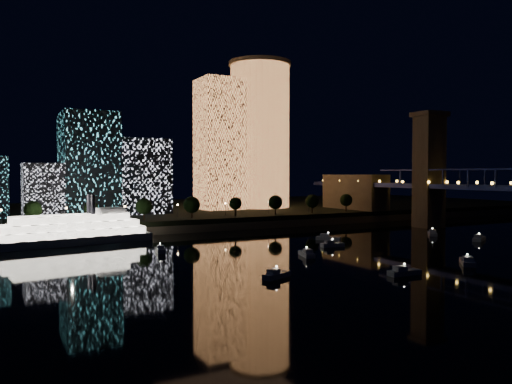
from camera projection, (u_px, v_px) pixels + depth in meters
ground at (401, 255)px, 142.47m from camera, size 520.00×520.00×0.00m
far_bank at (196, 211)px, 283.44m from camera, size 420.00×160.00×5.00m
seawall at (262, 224)px, 214.71m from camera, size 420.00×6.00×3.00m
tower_cylindrical at (260, 135)px, 272.28m from camera, size 34.00×34.00×79.00m
tower_rectangular at (219, 144)px, 258.74m from camera, size 21.14×21.14×67.27m
midrise_blocks at (87, 175)px, 218.51m from camera, size 85.56×35.30×44.32m
riverboat at (64, 232)px, 162.78m from camera, size 56.77×19.38×16.79m
motorboats at (384, 248)px, 149.77m from camera, size 112.18×64.19×2.78m
esplanade_trees at (187, 205)px, 204.67m from camera, size 166.43×6.92×8.96m
street_lamps at (178, 208)px, 209.02m from camera, size 132.70×0.70×5.65m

